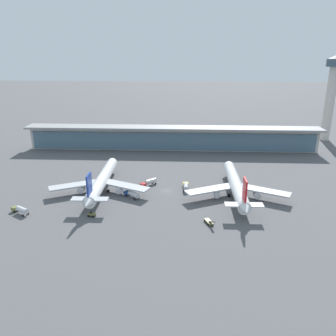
# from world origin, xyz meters

# --- Properties ---
(ground_plane) EXTENTS (1200.00, 1200.00, 0.00)m
(ground_plane) POSITION_xyz_m (0.00, 0.00, 0.00)
(ground_plane) COLOR #515154
(airliner_left_stand) EXTENTS (45.13, 58.58, 15.62)m
(airliner_left_stand) POSITION_xyz_m (-29.23, -1.63, 4.92)
(airliner_left_stand) COLOR white
(airliner_left_stand) RESTS_ON ground
(airliner_centre_stand) EXTENTS (45.14, 58.50, 15.62)m
(airliner_centre_stand) POSITION_xyz_m (30.34, -3.92, 4.92)
(airliner_centre_stand) COLOR white
(airliner_centre_stand) RESTS_ON ground
(service_truck_near_nose_olive) EXTENTS (8.53, 6.35, 2.95)m
(service_truck_near_nose_olive) POSITION_xyz_m (-55.79, -25.72, 1.71)
(service_truck_near_nose_olive) COLOR olive
(service_truck_near_nose_olive) RESTS_ON ground
(service_truck_under_wing_blue) EXTENTS (7.86, 7.47, 2.95)m
(service_truck_under_wing_blue) POSITION_xyz_m (-14.58, -8.56, 1.71)
(service_truck_under_wing_blue) COLOR #234C9E
(service_truck_under_wing_blue) RESTS_ON ground
(service_truck_mid_apron_olive) EXTENTS (3.15, 2.26, 2.05)m
(service_truck_mid_apron_olive) POSITION_xyz_m (-27.49, -26.75, 0.87)
(service_truck_mid_apron_olive) COLOR olive
(service_truck_mid_apron_olive) RESTS_ON ground
(service_truck_by_tail_yellow) EXTENTS (2.61, 8.64, 2.95)m
(service_truck_by_tail_yellow) POSITION_xyz_m (8.61, 1.82, 1.71)
(service_truck_by_tail_yellow) COLOR yellow
(service_truck_by_tail_yellow) RESTS_ON ground
(service_truck_on_taxiway_red) EXTENTS (7.78, 7.56, 2.95)m
(service_truck_on_taxiway_red) POSITION_xyz_m (-8.63, 5.97, 1.71)
(service_truck_on_taxiway_red) COLOR #B21E1E
(service_truck_on_taxiway_red) RESTS_ON ground
(service_truck_at_far_stand_olive) EXTENTS (3.85, 6.80, 2.70)m
(service_truck_at_far_stand_olive) POSITION_xyz_m (17.15, -30.32, 0.81)
(service_truck_at_far_stand_olive) COLOR olive
(service_truck_at_far_stand_olive) RESTS_ON ground
(terminal_building) EXTENTS (185.56, 12.80, 15.20)m
(terminal_building) POSITION_xyz_m (0.00, 68.38, 7.87)
(terminal_building) COLOR beige
(terminal_building) RESTS_ON ground
(control_tower) EXTENTS (12.00, 12.00, 62.84)m
(control_tower) POSITION_xyz_m (107.99, 99.22, 34.38)
(control_tower) COLOR beige
(control_tower) RESTS_ON ground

